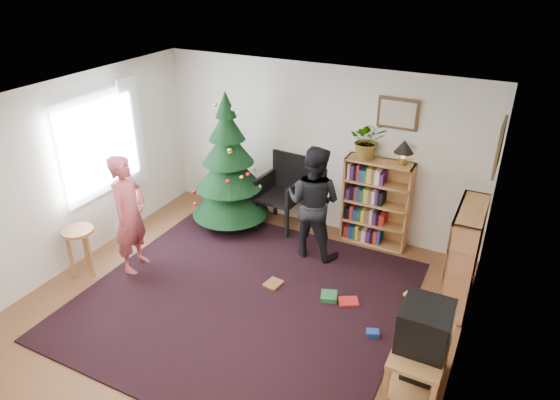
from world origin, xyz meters
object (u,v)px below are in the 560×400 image
at_px(picture_back, 398,114).
at_px(bookshelf_back, 376,202).
at_px(crt_tv, 425,326).
at_px(stool, 79,240).
at_px(potted_plant, 368,140).
at_px(person_standing, 129,214).
at_px(picture_right, 500,147).
at_px(tv_stand, 419,362).
at_px(person_by_chair, 313,202).
at_px(bookshelf_right, 463,256).
at_px(table_lamp, 404,148).
at_px(armchair, 284,187).
at_px(christmas_tree, 229,173).

bearing_deg(picture_back, bookshelf_back, -135.56).
xyz_separation_m(picture_back, crt_tv, (1.07, -2.59, -1.18)).
xyz_separation_m(stool, potted_plant, (3.01, 2.50, 1.05)).
height_order(picture_back, stool, picture_back).
xyz_separation_m(person_standing, potted_plant, (2.48, 2.08, 0.75)).
height_order(picture_right, tv_stand, picture_right).
bearing_deg(tv_stand, person_by_chair, 136.95).
bearing_deg(bookshelf_right, potted_plant, 59.78).
xyz_separation_m(bookshelf_right, stool, (-4.54, -1.61, -0.15)).
relative_size(bookshelf_right, potted_plant, 2.40).
distance_m(picture_back, bookshelf_right, 2.03).
bearing_deg(table_lamp, bookshelf_right, -40.89).
xyz_separation_m(bookshelf_back, stool, (-3.21, -2.50, -0.15)).
height_order(person_standing, person_by_chair, person_standing).
height_order(bookshelf_back, potted_plant, potted_plant).
bearing_deg(bookshelf_right, bookshelf_back, 56.17).
relative_size(crt_tv, armchair, 0.44).
height_order(christmas_tree, bookshelf_right, christmas_tree).
relative_size(stool, table_lamp, 1.90).
bearing_deg(tv_stand, bookshelf_back, 116.22).
height_order(tv_stand, person_by_chair, person_by_chair).
bearing_deg(person_by_chair, stool, 36.71).
xyz_separation_m(christmas_tree, person_standing, (-0.54, -1.58, -0.07)).
bearing_deg(stool, bookshelf_back, 37.87).
height_order(stool, person_by_chair, person_by_chair).
bearing_deg(picture_right, table_lamp, 153.09).
xyz_separation_m(christmas_tree, table_lamp, (2.45, 0.51, 0.64)).
relative_size(christmas_tree, crt_tv, 4.29).
relative_size(bookshelf_right, person_by_chair, 0.80).
xyz_separation_m(bookshelf_right, table_lamp, (-1.03, 0.89, 0.87)).
bearing_deg(bookshelf_back, picture_back, 44.44).
bearing_deg(bookshelf_back, bookshelf_right, -33.83).
bearing_deg(picture_back, christmas_tree, -164.29).
height_order(crt_tv, person_standing, person_standing).
bearing_deg(table_lamp, picture_right, -26.91).
relative_size(picture_right, person_standing, 0.37).
relative_size(potted_plant, table_lamp, 1.54).
xyz_separation_m(bookshelf_back, person_standing, (-2.68, -2.08, 0.15)).
distance_m(bookshelf_back, potted_plant, 0.93).
bearing_deg(bookshelf_right, person_standing, 106.59).
xyz_separation_m(christmas_tree, potted_plant, (1.95, 0.51, 0.68)).
bearing_deg(christmas_tree, picture_back, 15.71).
bearing_deg(person_by_chair, bookshelf_right, 175.00).
bearing_deg(armchair, crt_tv, -37.09).
xyz_separation_m(picture_back, table_lamp, (0.16, -0.14, -0.41)).
height_order(christmas_tree, bookshelf_back, christmas_tree).
height_order(bookshelf_back, crt_tv, bookshelf_back).
distance_m(armchair, person_by_chair, 0.99).
bearing_deg(stool, table_lamp, 35.42).
bearing_deg(tv_stand, potted_plant, 119.86).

